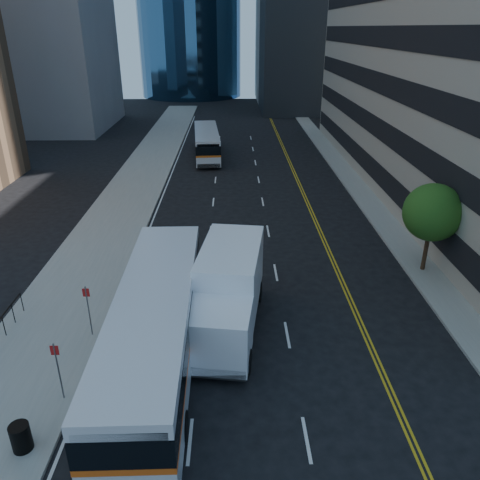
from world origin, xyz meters
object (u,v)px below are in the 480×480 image
at_px(bus_rear, 207,142).
at_px(trash_can, 21,437).
at_px(street_tree, 433,213).
at_px(box_truck, 228,292).
at_px(bus_front, 156,327).

relative_size(bus_rear, trash_can, 11.57).
distance_m(street_tree, box_truck, 12.55).
distance_m(street_tree, bus_rear, 29.92).
relative_size(street_tree, trash_can, 5.18).
relative_size(bus_front, bus_rear, 1.18).
bearing_deg(box_truck, trash_can, -126.29).
bearing_deg(bus_rear, box_truck, -90.05).
height_order(bus_rear, box_truck, box_truck).
relative_size(bus_front, trash_can, 13.62).
xyz_separation_m(bus_front, bus_rear, (0.46, 34.48, -0.30)).
bearing_deg(trash_can, bus_front, 48.54).
xyz_separation_m(street_tree, bus_front, (-14.12, -7.94, -1.76)).
distance_m(box_truck, trash_can, 9.79).
distance_m(bus_rear, trash_can, 39.11).
relative_size(street_tree, bus_rear, 0.45).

